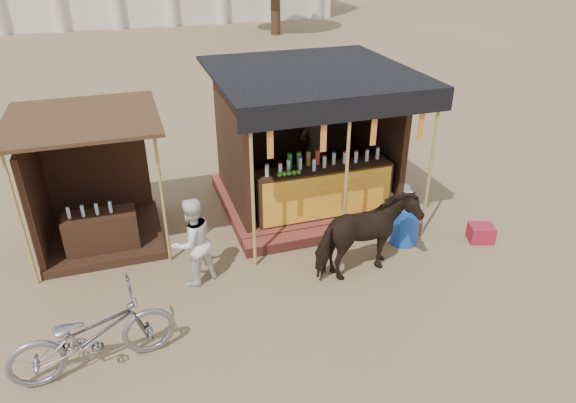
# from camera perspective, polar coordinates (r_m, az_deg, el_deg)

# --- Properties ---
(ground) EXTENTS (120.00, 120.00, 0.00)m
(ground) POSITION_cam_1_polar(r_m,az_deg,el_deg) (7.75, 3.78, -12.55)
(ground) COLOR #846B4C
(ground) RESTS_ON ground
(main_stall) EXTENTS (3.60, 3.61, 2.78)m
(main_stall) POSITION_cam_1_polar(r_m,az_deg,el_deg) (10.21, 2.33, 4.90)
(main_stall) COLOR brown
(main_stall) RESTS_ON ground
(secondary_stall) EXTENTS (2.40, 2.40, 2.38)m
(secondary_stall) POSITION_cam_1_polar(r_m,az_deg,el_deg) (9.66, -21.37, 0.28)
(secondary_stall) COLOR #331D12
(secondary_stall) RESTS_ON ground
(cow) EXTENTS (1.79, 1.06, 1.41)m
(cow) POSITION_cam_1_polar(r_m,az_deg,el_deg) (8.26, 8.72, -3.94)
(cow) COLOR black
(cow) RESTS_ON ground
(motorbike) EXTENTS (2.14, 0.98, 1.08)m
(motorbike) POSITION_cam_1_polar(r_m,az_deg,el_deg) (7.08, -20.91, -13.63)
(motorbike) COLOR gray
(motorbike) RESTS_ON ground
(bystander) EXTENTS (0.89, 0.81, 1.48)m
(bystander) POSITION_cam_1_polar(r_m,az_deg,el_deg) (8.12, -10.56, -4.46)
(bystander) COLOR white
(bystander) RESTS_ON ground
(blue_barrel) EXTENTS (0.56, 0.56, 0.73)m
(blue_barrel) POSITION_cam_1_polar(r_m,az_deg,el_deg) (9.40, 12.85, -2.53)
(blue_barrel) COLOR #1644AA
(blue_barrel) RESTS_ON ground
(red_crate) EXTENTS (0.52, 0.47, 0.30)m
(red_crate) POSITION_cam_1_polar(r_m,az_deg,el_deg) (9.97, 20.64, -3.32)
(red_crate) COLOR maroon
(red_crate) RESTS_ON ground
(cooler) EXTENTS (0.74, 0.61, 0.46)m
(cooler) POSITION_cam_1_polar(r_m,az_deg,el_deg) (10.55, 11.67, 0.31)
(cooler) COLOR #1A783B
(cooler) RESTS_ON ground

